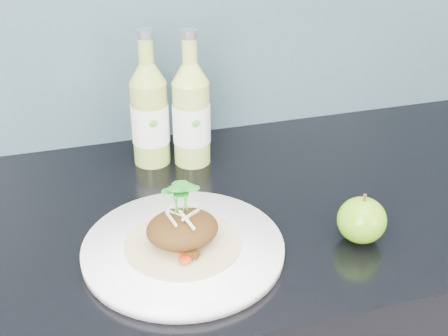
# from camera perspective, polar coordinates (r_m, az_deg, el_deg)

# --- Properties ---
(dinner_plate) EXTENTS (0.38, 0.38, 0.02)m
(dinner_plate) POSITION_cam_1_polar(r_m,az_deg,el_deg) (0.93, -3.75, -7.39)
(dinner_plate) COLOR white
(dinner_plate) RESTS_ON kitchen_counter
(pork_taco) EXTENTS (0.17, 0.17, 0.10)m
(pork_taco) POSITION_cam_1_polar(r_m,az_deg,el_deg) (0.91, -3.83, -5.49)
(pork_taco) COLOR tan
(pork_taco) RESTS_ON dinner_plate
(green_apple) EXTENTS (0.08, 0.08, 0.08)m
(green_apple) POSITION_cam_1_polar(r_m,az_deg,el_deg) (0.96, 12.49, -4.67)
(green_apple) COLOR #56850E
(green_apple) RESTS_ON kitchen_counter
(cider_bottle_left) EXTENTS (0.08, 0.08, 0.25)m
(cider_bottle_left) POSITION_cam_1_polar(r_m,az_deg,el_deg) (1.13, -6.81, 4.89)
(cider_bottle_left) COLOR #9AAE48
(cider_bottle_left) RESTS_ON kitchen_counter
(cider_bottle_right) EXTENTS (0.09, 0.09, 0.25)m
(cider_bottle_right) POSITION_cam_1_polar(r_m,az_deg,el_deg) (1.13, -3.01, 4.91)
(cider_bottle_right) COLOR #A9C150
(cider_bottle_right) RESTS_ON kitchen_counter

